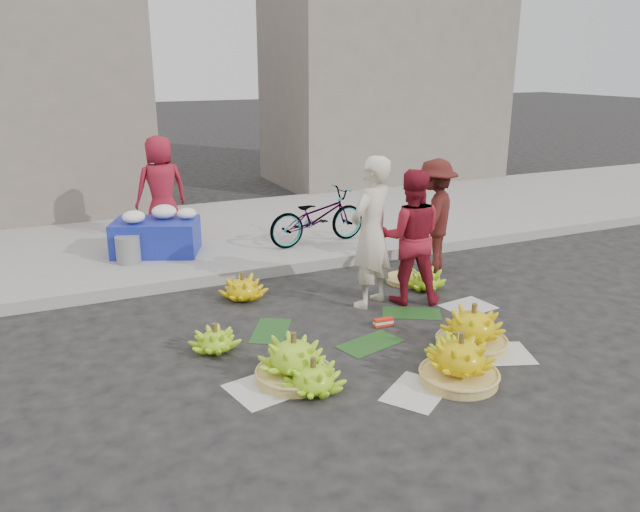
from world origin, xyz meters
name	(u,v)px	position (x,y,z in m)	size (l,w,h in m)	color
ground	(369,334)	(0.00, 0.00, 0.00)	(80.00, 80.00, 0.00)	black
curb	(291,266)	(0.00, 2.20, 0.07)	(40.00, 0.25, 0.15)	gray
sidewalk	(243,230)	(0.00, 4.30, 0.06)	(40.00, 4.00, 0.12)	gray
building_right	(384,70)	(4.50, 7.70, 2.50)	(5.00, 3.00, 5.00)	slate
newspaper_scatter	(411,367)	(0.00, -0.80, 0.00)	(3.20, 1.80, 0.00)	beige
banana_leaves	(352,328)	(-0.10, 0.20, 0.00)	(2.00, 1.00, 0.00)	#184416
banana_bunch_0	(294,360)	(-1.07, -0.57, 0.20)	(0.75, 0.75, 0.46)	tan
banana_bunch_1	(313,377)	(-1.00, -0.83, 0.14)	(0.61, 0.61, 0.32)	#7DC21B
banana_bunch_2	(460,361)	(0.24, -1.20, 0.20)	(0.71, 0.71, 0.46)	tan
banana_bunch_3	(454,350)	(0.41, -0.88, 0.13)	(0.62, 0.62, 0.31)	#7DC21B
banana_bunch_4	(473,329)	(0.76, -0.69, 0.20)	(0.72, 0.72, 0.46)	tan
banana_bunch_5	(426,279)	(1.27, 0.90, 0.13)	(0.52, 0.52, 0.30)	#7DC21B
banana_bunch_6	(215,340)	(-1.55, 0.27, 0.12)	(0.46, 0.46, 0.29)	#7DC21B
banana_bunch_7	(243,288)	(-0.89, 1.49, 0.14)	(0.67, 0.67, 0.34)	yellow
basket_spare	(406,280)	(1.19, 1.22, 0.03)	(0.50, 0.50, 0.06)	tan
incense_stack	(383,322)	(0.23, 0.12, 0.05)	(0.21, 0.07, 0.09)	red
vendor_cream	(371,233)	(0.40, 0.74, 0.86)	(0.63, 0.41, 1.73)	beige
vendor_red	(410,237)	(0.86, 0.65, 0.78)	(0.76, 0.59, 1.56)	maroon
man_striped	(434,216)	(1.77, 1.49, 0.75)	(0.97, 0.56, 1.50)	maroon
flower_table	(157,234)	(-1.53, 3.39, 0.39)	(1.32, 1.09, 0.66)	navy
grey_bucket	(128,250)	(-1.96, 3.12, 0.30)	(0.32, 0.32, 0.36)	slate
flower_vendor	(161,188)	(-1.30, 4.10, 0.90)	(0.76, 0.50, 1.56)	maroon
bicycle	(317,217)	(0.72, 2.93, 0.53)	(1.54, 0.54, 0.81)	gray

